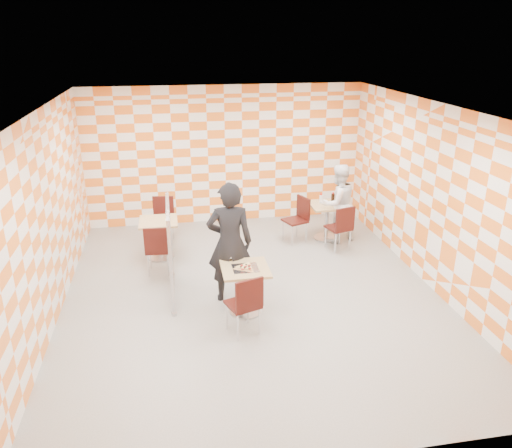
{
  "coord_description": "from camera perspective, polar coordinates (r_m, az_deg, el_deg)",
  "views": [
    {
      "loc": [
        -1.19,
        -7.12,
        4.03
      ],
      "look_at": [
        0.1,
        0.2,
        1.15
      ],
      "focal_mm": 35.0,
      "sensor_mm": 36.0,
      "label": 1
    }
  ],
  "objects": [
    {
      "name": "empty_table",
      "position": [
        9.51,
        -11.01,
        -0.96
      ],
      "size": [
        0.7,
        0.7,
        0.75
      ],
      "color": "tan",
      "rests_on": "ground"
    },
    {
      "name": "partition",
      "position": [
        8.0,
        -9.76,
        -3.03
      ],
      "size": [
        0.08,
        1.38,
        1.55
      ],
      "color": "white",
      "rests_on": "ground"
    },
    {
      "name": "chair_empty_far",
      "position": [
        10.25,
        -10.55,
        0.92
      ],
      "size": [
        0.47,
        0.48,
        0.92
      ],
      "color": "#380F0B",
      "rests_on": "ground"
    },
    {
      "name": "soda_bottle",
      "position": [
        10.28,
        8.77,
        2.92
      ],
      "size": [
        0.07,
        0.07,
        0.23
      ],
      "color": "black",
      "rests_on": "second_table"
    },
    {
      "name": "pizza_on_foil",
      "position": [
        7.41,
        -1.23,
        -4.95
      ],
      "size": [
        0.4,
        0.4,
        0.04
      ],
      "color": "silver",
      "rests_on": "main_table"
    },
    {
      "name": "room_shell",
      "position": [
        8.16,
        -1.11,
        3.11
      ],
      "size": [
        7.0,
        7.0,
        7.0
      ],
      "color": "#979792",
      "rests_on": "ground"
    },
    {
      "name": "second_table",
      "position": [
        10.31,
        8.11,
        0.99
      ],
      "size": [
        0.7,
        0.7,
        0.75
      ],
      "color": "tan",
      "rests_on": "ground"
    },
    {
      "name": "chair_empty_near",
      "position": [
        8.83,
        -11.2,
        -2.52
      ],
      "size": [
        0.45,
        0.46,
        0.92
      ],
      "color": "#380F0B",
      "rests_on": "ground"
    },
    {
      "name": "chair_second_front",
      "position": [
        9.75,
        9.74,
        -0.09
      ],
      "size": [
        0.52,
        0.53,
        0.92
      ],
      "color": "#380F0B",
      "rests_on": "ground"
    },
    {
      "name": "main_table",
      "position": [
        7.54,
        -1.23,
        -6.66
      ],
      "size": [
        0.7,
        0.7,
        0.75
      ],
      "color": "tan",
      "rests_on": "ground"
    },
    {
      "name": "sport_bottle",
      "position": [
        10.28,
        7.42,
        2.91
      ],
      "size": [
        0.06,
        0.06,
        0.2
      ],
      "color": "white",
      "rests_on": "second_table"
    },
    {
      "name": "chair_second_side",
      "position": [
        10.13,
        4.92,
        0.97
      ],
      "size": [
        0.55,
        0.54,
        0.92
      ],
      "color": "#380F0B",
      "rests_on": "ground"
    },
    {
      "name": "man_dark",
      "position": [
        7.72,
        -3.02,
        -2.16
      ],
      "size": [
        0.75,
        0.53,
        1.95
      ],
      "primitive_type": "imported",
      "rotation": [
        0.0,
        0.0,
        3.05
      ],
      "color": "black",
      "rests_on": "ground"
    },
    {
      "name": "chair_main_front",
      "position": [
        6.97,
        -1.16,
        -8.83
      ],
      "size": [
        0.54,
        0.54,
        0.92
      ],
      "color": "#380F0B",
      "rests_on": "ground"
    },
    {
      "name": "man_white",
      "position": [
        10.14,
        9.32,
        2.33
      ],
      "size": [
        0.91,
        0.79,
        1.61
      ],
      "primitive_type": "imported",
      "rotation": [
        0.0,
        0.0,
        3.41
      ],
      "color": "white",
      "rests_on": "ground"
    }
  ]
}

